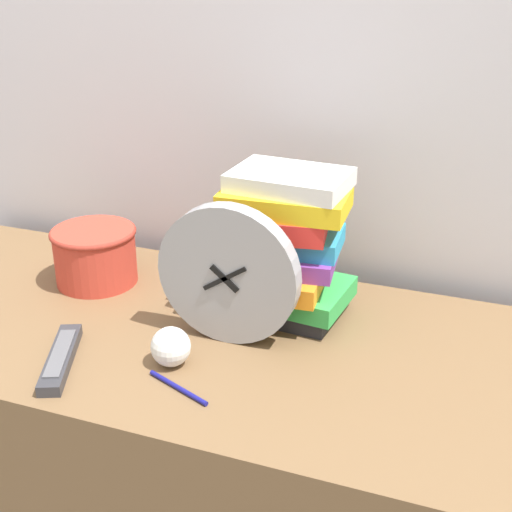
{
  "coord_description": "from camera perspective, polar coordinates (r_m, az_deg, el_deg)",
  "views": [
    {
      "loc": [
        0.53,
        -0.73,
        1.42
      ],
      "look_at": [
        0.13,
        0.36,
        0.89
      ],
      "focal_mm": 50.0,
      "sensor_mm": 36.0,
      "label": 1
    }
  ],
  "objects": [
    {
      "name": "crumpled_paper_ball",
      "position": [
        1.22,
        -6.84,
        -7.22
      ],
      "size": [
        0.07,
        0.07,
        0.07
      ],
      "color": "white",
      "rests_on": "desk"
    },
    {
      "name": "wall_back",
      "position": [
        1.52,
        -0.44,
        16.09
      ],
      "size": [
        6.0,
        0.04,
        2.4
      ],
      "color": "silver",
      "rests_on": "ground_plane"
    },
    {
      "name": "book_stack",
      "position": [
        1.33,
        2.13,
        0.65
      ],
      "size": [
        0.26,
        0.2,
        0.28
      ],
      "color": "#232328",
      "rests_on": "desk"
    },
    {
      "name": "tv_remote",
      "position": [
        1.27,
        -15.36,
        -7.88
      ],
      "size": [
        0.11,
        0.2,
        0.02
      ],
      "color": "#333338",
      "rests_on": "desk"
    },
    {
      "name": "pen",
      "position": [
        1.17,
        -6.25,
        -10.43
      ],
      "size": [
        0.12,
        0.06,
        0.01
      ],
      "color": "navy",
      "rests_on": "desk"
    },
    {
      "name": "desk_clock",
      "position": [
        1.24,
        -2.25,
        -1.51
      ],
      "size": [
        0.26,
        0.04,
        0.26
      ],
      "color": "#99999E",
      "rests_on": "desk"
    },
    {
      "name": "basket",
      "position": [
        1.52,
        -12.75,
        0.21
      ],
      "size": [
        0.18,
        0.18,
        0.12
      ],
      "color": "#C63D2D",
      "rests_on": "desk"
    },
    {
      "name": "desk",
      "position": [
        1.56,
        -5.4,
        -17.66
      ],
      "size": [
        1.36,
        0.6,
        0.75
      ],
      "color": "brown",
      "rests_on": "ground_plane"
    }
  ]
}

